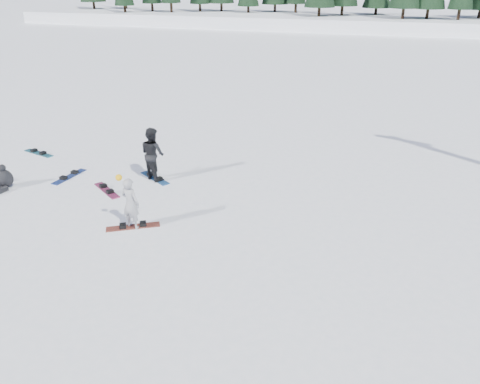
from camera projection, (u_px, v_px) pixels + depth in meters
name	position (u px, v px, depth m)	size (l,w,h in m)	color
ground	(135.00, 205.00, 14.51)	(420.00, 420.00, 0.00)	white
alpine_backdrop	(348.00, 30.00, 186.85)	(412.50, 227.00, 53.20)	white
snowboarder_woman	(130.00, 203.00, 12.94)	(0.60, 0.44, 1.65)	#A6A5AA
snowboarder_man	(153.00, 154.00, 16.03)	(0.90, 0.70, 1.85)	black
seated_rider	(3.00, 179.00, 15.57)	(0.72, 1.05, 0.82)	black
snowboard_woman	(133.00, 227.00, 13.26)	(1.50, 0.28, 0.03)	#9F3B22
snowboard_man	(155.00, 178.00, 16.42)	(1.50, 0.28, 0.03)	#1A5090
snowboard_loose_c	(39.00, 153.00, 18.69)	(1.50, 0.28, 0.03)	#16687D
snowboard_loose_b	(107.00, 190.00, 15.49)	(1.50, 0.28, 0.03)	#9B2151
snowboard_loose_a	(69.00, 177.00, 16.53)	(1.50, 0.28, 0.03)	navy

